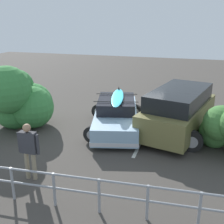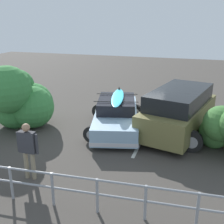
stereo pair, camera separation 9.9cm
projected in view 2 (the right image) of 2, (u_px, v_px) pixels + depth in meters
The scene contains 7 objects.
ground_plane at pixel (131, 126), 12.20m from camera, with size 44.00×44.00×0.02m, color #423D38.
parking_stripe at pixel (145, 132), 11.52m from camera, with size 4.65×0.12×0.00m, color silver.
sedan_car at pixel (116, 115), 11.70m from camera, with size 2.99×4.75×1.57m.
suv_car at pixel (179, 111), 11.14m from camera, with size 3.27×4.83×1.84m.
person_bystander at pixel (28, 146), 7.93m from camera, with size 0.67×0.23×1.71m.
railing_fence at pixel (74, 187), 6.75m from camera, with size 8.09×0.56×0.92m.
bush_near_left at pixel (21, 100), 11.71m from camera, with size 2.71×2.95×2.84m.
Camera 2 is at (-2.55, 11.09, 4.50)m, focal length 45.00 mm.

